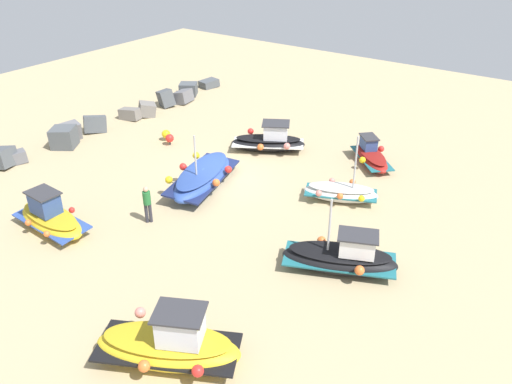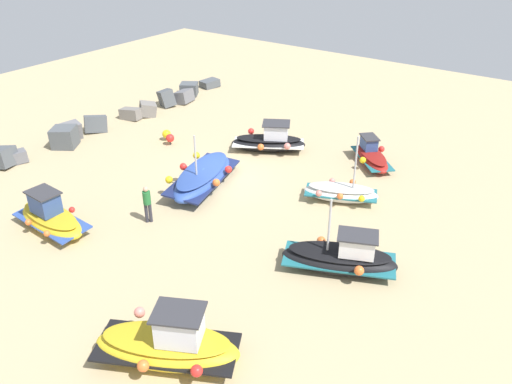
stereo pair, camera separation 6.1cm
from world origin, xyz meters
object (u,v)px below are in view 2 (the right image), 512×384
object	(u,v)px
fishing_boat_6	(50,217)
mooring_buoy_0	(170,138)
fishing_boat_5	(372,156)
fishing_boat_2	(341,193)
person_walking	(147,202)
fishing_boat_1	(270,141)
mooring_buoy_1	(167,134)
fishing_boat_4	(341,257)
fishing_boat_0	(203,177)
fishing_boat_3	(169,344)

from	to	relation	value
fishing_boat_6	mooring_buoy_0	bearing A→B (deg)	-74.57
fishing_boat_5	fishing_boat_2	bearing A→B (deg)	141.68
person_walking	fishing_boat_5	bearing A→B (deg)	-71.34
mooring_buoy_0	fishing_boat_1	bearing A→B (deg)	-61.47
fishing_boat_5	person_walking	bearing A→B (deg)	109.03
fishing_boat_2	fishing_boat_5	size ratio (longest dim) A/B	1.11
fishing_boat_2	fishing_boat_5	bearing A→B (deg)	-106.62
mooring_buoy_1	mooring_buoy_0	bearing A→B (deg)	-120.39
person_walking	fishing_boat_4	bearing A→B (deg)	-123.56
fishing_boat_0	fishing_boat_4	bearing A→B (deg)	-118.18
fishing_boat_0	mooring_buoy_0	world-z (taller)	fishing_boat_0
fishing_boat_0	fishing_boat_2	world-z (taller)	fishing_boat_2
fishing_boat_5	person_walking	size ratio (longest dim) A/B	1.91
fishing_boat_0	fishing_boat_6	bearing A→B (deg)	142.63
fishing_boat_1	person_walking	xyz separation A→B (m)	(-8.91, -0.02, 0.43)
fishing_boat_3	fishing_boat_5	bearing A→B (deg)	66.01
fishing_boat_0	fishing_boat_3	distance (m)	10.55
fishing_boat_0	mooring_buoy_0	distance (m)	5.34
fishing_boat_0	fishing_boat_4	xyz separation A→B (m)	(-1.97, -8.14, 0.03)
person_walking	mooring_buoy_0	xyz separation A→B (m)	(6.31, 4.80, -0.55)
fishing_boat_4	person_walking	world-z (taller)	fishing_boat_4
fishing_boat_5	person_walking	world-z (taller)	person_walking
person_walking	mooring_buoy_0	world-z (taller)	person_walking
fishing_boat_1	mooring_buoy_0	distance (m)	5.45
fishing_boat_0	mooring_buoy_0	xyz separation A→B (m)	(2.67, 4.63, -0.12)
fishing_boat_3	fishing_boat_1	bearing A→B (deg)	86.16
fishing_boat_0	person_walking	world-z (taller)	fishing_boat_0
fishing_boat_5	fishing_boat_1	bearing A→B (deg)	62.20
fishing_boat_6	fishing_boat_3	bearing A→B (deg)	168.05
fishing_boat_1	fishing_boat_4	size ratio (longest dim) A/B	0.96
fishing_boat_0	fishing_boat_6	world-z (taller)	fishing_boat_0
fishing_boat_4	mooring_buoy_0	size ratio (longest dim) A/B	6.92
fishing_boat_0	fishing_boat_3	bearing A→B (deg)	-159.24
fishing_boat_3	mooring_buoy_0	size ratio (longest dim) A/B	7.18
fishing_boat_3	fishing_boat_4	world-z (taller)	fishing_boat_4
fishing_boat_6	mooring_buoy_1	size ratio (longest dim) A/B	6.18
fishing_boat_4	mooring_buoy_0	bearing A→B (deg)	136.52
mooring_buoy_1	fishing_boat_3	bearing A→B (deg)	-135.74
fishing_boat_4	fishing_boat_6	bearing A→B (deg)	178.31
fishing_boat_3	mooring_buoy_0	world-z (taller)	fishing_boat_3
fishing_boat_1	fishing_boat_6	world-z (taller)	fishing_boat_6
mooring_buoy_1	fishing_boat_2	bearing A→B (deg)	-92.41
fishing_boat_1	mooring_buoy_1	bearing A→B (deg)	172.20
fishing_boat_1	fishing_boat_4	world-z (taller)	fishing_boat_4
fishing_boat_4	fishing_boat_5	size ratio (longest dim) A/B	1.38
fishing_boat_6	mooring_buoy_0	distance (m)	9.17
fishing_boat_2	fishing_boat_3	bearing A→B (deg)	68.31
mooring_buoy_1	fishing_boat_0	bearing A→B (deg)	-120.02
fishing_boat_6	mooring_buoy_1	bearing A→B (deg)	-71.48
fishing_boat_1	person_walking	world-z (taller)	person_walking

